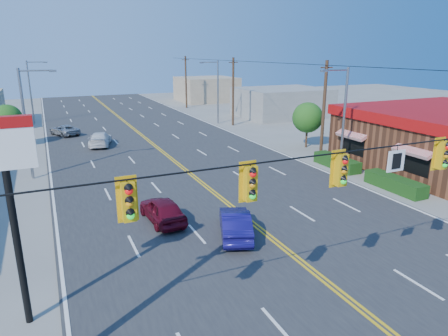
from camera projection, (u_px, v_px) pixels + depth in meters
name	position (u px, v px, depth m)	size (l,w,h in m)	color
ground	(354.00, 306.00, 14.83)	(160.00, 160.00, 0.00)	gray
road	(182.00, 168.00, 32.31)	(20.00, 120.00, 0.06)	#2D2D30
signal_span	(365.00, 181.00, 13.41)	(24.32, 0.34, 9.00)	#47301E
kfc	(445.00, 137.00, 32.52)	(16.30, 12.40, 4.70)	brown
pizza_hut_sign	(7.00, 181.00, 12.52)	(1.90, 0.30, 6.85)	black
streetlight_se	(342.00, 115.00, 30.07)	(2.55, 0.25, 8.00)	gray
streetlight_ne	(216.00, 89.00, 51.06)	(2.55, 0.25, 8.00)	gray
streetlight_sw	(28.00, 118.00, 28.53)	(2.55, 0.25, 8.00)	gray
streetlight_nw	(32.00, 88.00, 51.27)	(2.55, 0.25, 8.00)	gray
utility_pole_near	(324.00, 111.00, 34.21)	(0.28, 0.28, 8.40)	#47301E
utility_pole_mid	(233.00, 92.00, 49.95)	(0.28, 0.28, 8.40)	#47301E
utility_pole_far	(186.00, 82.00, 65.70)	(0.28, 0.28, 8.40)	#47301E
tree_kfc_rear	(308.00, 118.00, 38.58)	(2.94, 2.94, 4.41)	#47301E
tree_west	(8.00, 119.00, 38.64)	(2.80, 2.80, 4.20)	#47301E
bld_east_mid	(282.00, 102.00, 57.94)	(12.00, 10.00, 4.00)	gray
bld_east_far	(206.00, 89.00, 75.94)	(10.00, 10.00, 4.40)	tan
car_magenta	(162.00, 211.00, 21.89)	(1.63, 4.04, 1.38)	maroon
car_blue	(235.00, 224.00, 20.17)	(1.44, 4.14, 1.36)	#15105D
car_white	(100.00, 139.00, 39.65)	(1.89, 4.65, 1.35)	white
car_silver	(64.00, 130.00, 44.66)	(1.94, 4.20, 1.17)	#9A9B9F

